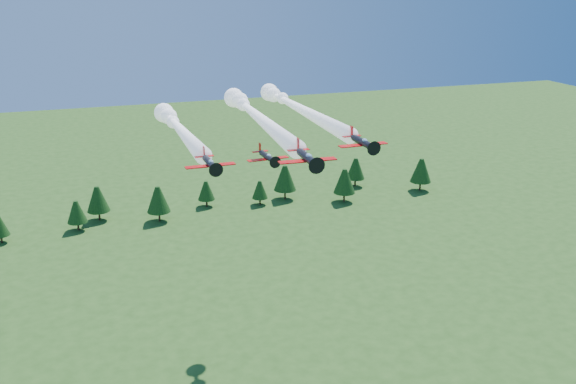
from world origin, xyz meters
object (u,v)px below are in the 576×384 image
object	(u,v)px
plane_lead	(255,114)
plane_right	(296,106)
plane_slot	(267,157)
plane_left	(178,127)

from	to	relation	value
plane_lead	plane_right	bearing A→B (deg)	45.42
plane_lead	plane_right	world-z (taller)	plane_lead
plane_lead	plane_right	xyz separation A→B (m)	(10.86, 10.29, -1.27)
plane_slot	plane_lead	bearing A→B (deg)	80.98
plane_lead	plane_slot	distance (m)	11.00
plane_right	plane_slot	bearing A→B (deg)	-120.91
plane_left	plane_right	size ratio (longest dim) A/B	0.81
plane_left	plane_slot	distance (m)	19.92
plane_right	plane_slot	world-z (taller)	plane_right
plane_lead	plane_left	xyz separation A→B (m)	(-12.00, 6.50, -2.80)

